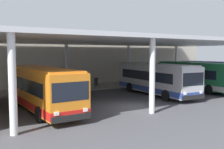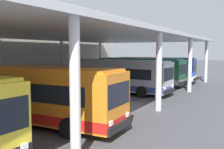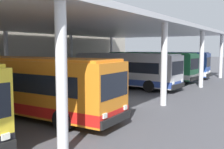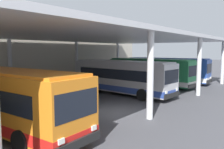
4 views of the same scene
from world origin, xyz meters
The scene contains 9 objects.
ground_plane centered at (0.00, 0.00, 0.00)m, with size 200.00×200.00×0.00m, color #47474C.
platform_kerb centered at (0.00, 11.75, 0.09)m, with size 42.00×4.50×0.18m, color gray.
canopy_shelter centered at (0.00, 5.50, 5.29)m, with size 40.00×17.00×5.55m.
bus_second_bay centered at (-6.33, 2.49, 1.66)m, with size 2.98×10.61×3.17m.
bus_middle_bay centered at (5.55, 3.54, 1.66)m, with size 3.25×10.68×3.17m.
bus_far_bay centered at (11.81, 3.89, 1.66)m, with size 3.34×10.69×3.17m.
bus_departing centered at (15.73, 3.56, 1.66)m, with size 3.03×10.63×3.17m.
bench_waiting centered at (-0.61, 11.82, 0.66)m, with size 1.80×0.45×0.92m.
trash_bin centered at (3.21, 11.88, 0.68)m, with size 0.52×0.52×0.98m.
Camera 3 is at (-15.79, -8.76, 3.68)m, focal length 42.30 mm.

